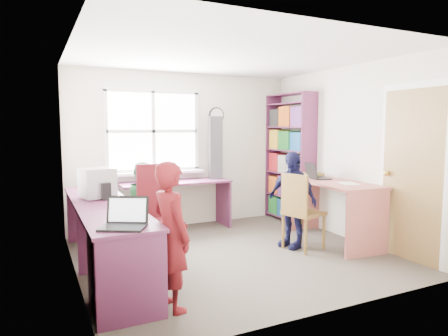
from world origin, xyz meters
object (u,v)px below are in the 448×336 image
object	(u,v)px
bookshelf	(290,161)
person_red	(171,236)
crt_monitor	(97,183)
potted_plant	(143,173)
cd_tower	(215,148)
laptop_left	(125,220)
wooden_chair	(300,209)
laptop_right	(316,175)
right_desk	(333,198)
person_navy	(292,200)
swivel_chair	(156,221)
person_green	(145,205)
l_desk	(131,237)

from	to	relation	value
bookshelf	person_red	size ratio (longest dim) A/B	1.64
crt_monitor	potted_plant	size ratio (longest dim) A/B	1.46
bookshelf	cd_tower	world-z (taller)	bookshelf
potted_plant	laptop_left	bearing A→B (deg)	-107.61
wooden_chair	cd_tower	distance (m)	1.83
laptop_right	person_red	bearing A→B (deg)	128.83
potted_plant	bookshelf	bearing A→B (deg)	-6.36
right_desk	laptop_left	bearing A→B (deg)	-156.99
right_desk	laptop_left	distance (m)	3.15
laptop_right	person_navy	world-z (taller)	person_navy
swivel_chair	potted_plant	distance (m)	1.36
person_green	person_navy	world-z (taller)	person_navy
potted_plant	person_green	world-z (taller)	person_green
person_green	bookshelf	bearing A→B (deg)	-60.04
l_desk	crt_monitor	bearing A→B (deg)	105.17
person_red	person_navy	size ratio (longest dim) A/B	1.02
l_desk	bookshelf	xyz separation A→B (m)	(2.96, 1.47, 0.55)
wooden_chair	person_red	bearing A→B (deg)	-170.67
bookshelf	swivel_chair	world-z (taller)	bookshelf
right_desk	laptop_left	size ratio (longest dim) A/B	3.33
l_desk	crt_monitor	size ratio (longest dim) A/B	7.16
laptop_right	potted_plant	distance (m)	2.48
bookshelf	potted_plant	bearing A→B (deg)	173.64
person_navy	bookshelf	bearing A→B (deg)	129.65
cd_tower	potted_plant	xyz separation A→B (m)	(-1.15, 0.01, -0.35)
wooden_chair	person_navy	world-z (taller)	person_navy
laptop_right	cd_tower	size ratio (longest dim) A/B	0.39
laptop_right	person_red	distance (m)	2.90
bookshelf	person_navy	size ratio (longest dim) A/B	1.68
bookshelf	laptop_right	bearing A→B (deg)	-102.39
bookshelf	potted_plant	size ratio (longest dim) A/B	7.45
swivel_chair	person_navy	distance (m)	1.77
crt_monitor	cd_tower	bearing A→B (deg)	13.98
right_desk	laptop_left	xyz separation A→B (m)	(-3.00, -0.94, 0.20)
right_desk	crt_monitor	size ratio (longest dim) A/B	3.64
wooden_chair	laptop_left	size ratio (longest dim) A/B	2.19
person_navy	cd_tower	bearing A→B (deg)	179.15
wooden_chair	person_green	distance (m)	1.99
right_desk	swivel_chair	bearing A→B (deg)	179.94
wooden_chair	laptop_left	distance (m)	2.52
person_red	potted_plant	bearing A→B (deg)	-21.15
right_desk	cd_tower	size ratio (longest dim) A/B	1.53
right_desk	potted_plant	size ratio (longest dim) A/B	5.32
laptop_left	laptop_right	size ratio (longest dim) A/B	1.18
l_desk	cd_tower	size ratio (longest dim) A/B	3.02
person_green	person_red	bearing A→B (deg)	-166.94
bookshelf	laptop_left	xyz separation A→B (m)	(-3.16, -2.20, -0.19)
swivel_chair	person_red	distance (m)	1.26
swivel_chair	laptop_right	bearing A→B (deg)	11.62
swivel_chair	cd_tower	size ratio (longest dim) A/B	1.16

